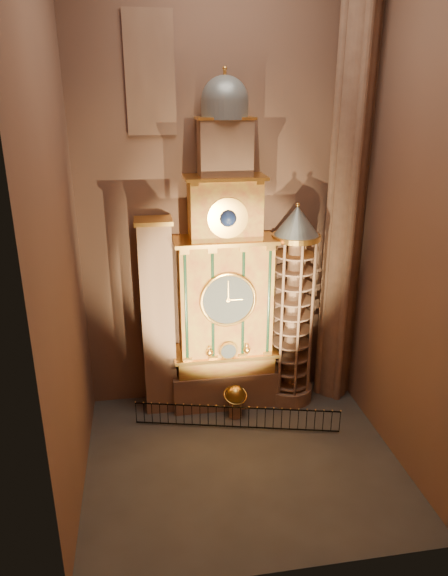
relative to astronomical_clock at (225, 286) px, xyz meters
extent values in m
plane|color=#383330|center=(0.00, -4.96, -6.68)|extent=(14.00, 14.00, 0.00)
plane|color=brown|center=(0.00, 1.04, 4.32)|extent=(22.00, 0.00, 22.00)
plane|color=brown|center=(-7.00, -4.96, 4.32)|extent=(0.00, 22.00, 22.00)
plane|color=brown|center=(7.00, -4.96, 4.32)|extent=(0.00, 22.00, 22.00)
cube|color=#8C634C|center=(0.00, 0.04, -5.68)|extent=(5.60, 2.20, 2.00)
cube|color=#9C3522|center=(0.00, 0.04, -4.18)|extent=(5.00, 2.00, 1.00)
cube|color=#F7AE48|center=(0.00, -0.01, -3.63)|extent=(5.40, 2.30, 0.18)
cube|color=#9C3522|center=(0.00, 0.04, -0.68)|extent=(4.60, 2.00, 6.00)
cylinder|color=black|center=(-2.05, -0.82, -0.68)|extent=(0.32, 0.32, 5.60)
cylinder|color=black|center=(-0.75, -0.82, -0.68)|extent=(0.32, 0.32, 5.60)
cylinder|color=black|center=(0.75, -0.82, -0.68)|extent=(0.32, 0.32, 5.60)
cylinder|color=black|center=(2.05, -0.82, -0.68)|extent=(0.32, 0.32, 5.60)
cube|color=#F7AE48|center=(0.00, -0.01, 2.37)|extent=(5.00, 2.25, 0.18)
cylinder|color=#2D3033|center=(0.00, -0.97, -0.38)|extent=(2.60, 0.12, 2.60)
torus|color=#F7AE48|center=(0.00, -1.02, -0.38)|extent=(2.80, 0.16, 2.80)
cylinder|color=#F7AE48|center=(0.00, -1.12, -3.08)|extent=(0.90, 0.10, 0.90)
sphere|color=#F7AE48|center=(-0.95, -1.07, -3.13)|extent=(0.36, 0.36, 0.36)
sphere|color=#F7AE48|center=(0.95, -1.07, -3.13)|extent=(0.36, 0.36, 0.36)
cube|color=#9C3522|center=(0.00, 0.04, 3.82)|extent=(3.40, 1.80, 3.00)
sphere|color=#0D1D45|center=(0.00, -0.87, 3.62)|extent=(0.80, 0.80, 0.80)
cube|color=#F7AE48|center=(0.00, -0.01, 5.37)|extent=(3.80, 2.00, 0.15)
cube|color=#8C634C|center=(0.00, 0.04, 6.62)|extent=(2.40, 1.60, 2.60)
sphere|color=slate|center=(0.00, 0.04, 8.72)|extent=(2.10, 2.10, 2.10)
cylinder|color=#F7AE48|center=(0.00, 0.04, 9.62)|extent=(0.14, 0.14, 0.80)
cube|color=#8C634C|center=(-3.40, 0.04, -1.68)|extent=(1.60, 1.40, 10.00)
cube|color=#F7AE48|center=(-3.40, -0.38, -3.68)|extent=(1.35, 0.10, 2.10)
cube|color=#4B1E14|center=(-3.40, -0.44, -3.68)|extent=(1.05, 0.04, 1.75)
cube|color=#F7AE48|center=(-3.40, -0.38, -1.08)|extent=(1.35, 0.10, 2.10)
cube|color=#4B1E14|center=(-3.40, -0.44, -1.08)|extent=(1.05, 0.04, 1.75)
cube|color=#F7AE48|center=(-3.40, -0.38, 1.52)|extent=(1.35, 0.10, 2.10)
cube|color=#4B1E14|center=(-3.40, -0.44, 1.52)|extent=(1.05, 0.04, 1.75)
cube|color=#F7AE48|center=(-3.40, 0.04, 3.42)|extent=(1.80, 1.60, 0.20)
cylinder|color=#8C634C|center=(3.50, -0.26, -6.28)|extent=(2.50, 2.50, 0.80)
cylinder|color=#8C634C|center=(3.50, -0.26, -1.78)|extent=(0.70, 0.70, 8.20)
cylinder|color=#F7AE48|center=(3.50, -0.26, 2.42)|extent=(2.40, 2.40, 0.25)
cone|color=slate|center=(3.50, -0.26, 3.22)|extent=(2.30, 2.30, 1.50)
sphere|color=#F7AE48|center=(3.50, -0.26, 4.02)|extent=(0.20, 0.20, 0.20)
cylinder|color=#8C634C|center=(6.10, 0.04, 4.32)|extent=(1.60, 1.60, 22.00)
cylinder|color=#8C634C|center=(6.90, 0.04, 4.32)|extent=(0.44, 0.44, 22.00)
cylinder|color=#8C634C|center=(5.30, 0.04, 4.32)|extent=(0.44, 0.44, 22.00)
cylinder|color=#8C634C|center=(6.10, 0.84, 4.32)|extent=(0.44, 0.44, 22.00)
cylinder|color=#8C634C|center=(6.10, -0.76, 4.32)|extent=(0.44, 0.44, 22.00)
cube|color=navy|center=(-3.20, 0.98, 9.82)|extent=(2.00, 0.10, 5.00)
cube|color=#8C634C|center=(-3.20, 0.92, 9.82)|extent=(2.20, 0.06, 5.20)
cylinder|color=#8C634C|center=(0.29, -1.55, -6.29)|extent=(0.66, 0.66, 0.77)
sphere|color=#B38132|center=(0.29, -1.55, -5.41)|extent=(0.99, 0.99, 0.99)
torus|color=#B38132|center=(0.29, -1.55, -5.41)|extent=(1.36, 1.30, 0.54)
cube|color=black|center=(0.16, -2.59, -5.45)|extent=(9.84, 2.45, 0.05)
cube|color=black|center=(0.16, -2.59, -6.57)|extent=(9.84, 2.45, 0.05)
camera|label=1|loc=(-3.95, -23.76, 8.85)|focal=32.00mm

